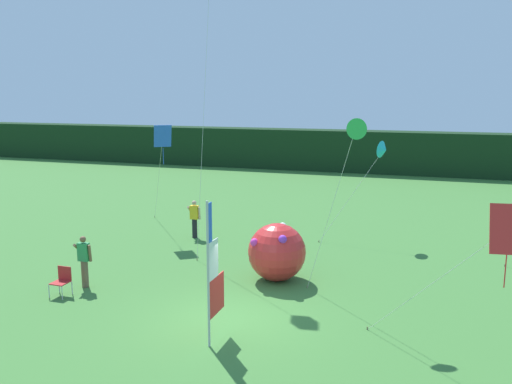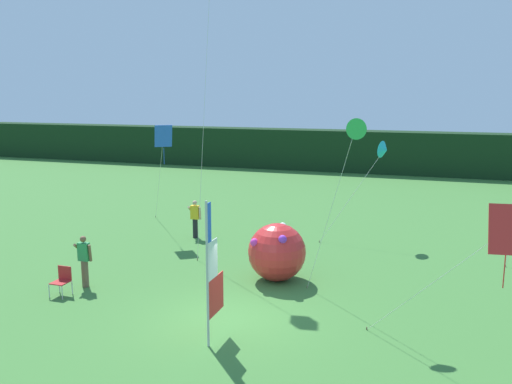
# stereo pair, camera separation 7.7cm
# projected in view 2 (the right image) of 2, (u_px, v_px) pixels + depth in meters

# --- Properties ---
(ground_plane) EXTENTS (120.00, 120.00, 0.00)m
(ground_plane) POSITION_uv_depth(u_px,v_px,m) (229.00, 319.00, 15.09)
(ground_plane) COLOR #3D7533
(distant_treeline) EXTENTS (80.00, 2.40, 3.24)m
(distant_treeline) POSITION_uv_depth(u_px,v_px,m) (367.00, 151.00, 42.67)
(distant_treeline) COLOR black
(distant_treeline) RESTS_ON ground
(banner_flag) EXTENTS (0.06, 1.03, 3.70)m
(banner_flag) POSITION_uv_depth(u_px,v_px,m) (212.00, 275.00, 13.45)
(banner_flag) COLOR #B7B7BC
(banner_flag) RESTS_ON ground
(person_near_banner) EXTENTS (0.55, 0.48, 1.70)m
(person_near_banner) POSITION_uv_depth(u_px,v_px,m) (84.00, 260.00, 17.47)
(person_near_banner) COLOR brown
(person_near_banner) RESTS_ON ground
(person_mid_field) EXTENTS (0.55, 0.48, 1.64)m
(person_mid_field) POSITION_uv_depth(u_px,v_px,m) (195.00, 218.00, 23.43)
(person_mid_field) COLOR black
(person_mid_field) RESTS_ON ground
(inflatable_balloon) EXTENTS (1.94, 1.94, 1.94)m
(inflatable_balloon) POSITION_uv_depth(u_px,v_px,m) (277.00, 252.00, 18.08)
(inflatable_balloon) COLOR red
(inflatable_balloon) RESTS_ON ground
(folding_chair) EXTENTS (0.51, 0.51, 0.89)m
(folding_chair) POSITION_uv_depth(u_px,v_px,m) (62.00, 279.00, 16.85)
(folding_chair) COLOR #BCBCC1
(folding_chair) RESTS_ON ground
(kite_blue_diamond_1) EXTENTS (2.59, 3.31, 4.87)m
(kite_blue_diamond_1) POSITION_uv_depth(u_px,v_px,m) (163.00, 139.00, 23.32)
(kite_blue_diamond_1) COLOR brown
(kite_blue_diamond_1) RESTS_ON ground
(kite_red_diamond_2) EXTENTS (3.30, 2.65, 4.09)m
(kite_red_diamond_2) POSITION_uv_depth(u_px,v_px,m) (502.00, 234.00, 10.69)
(kite_red_diamond_2) COLOR brown
(kite_red_diamond_2) RESTS_ON ground
(kite_green_delta_3) EXTENTS (1.88, 1.36, 5.54)m
(kite_green_delta_3) POSITION_uv_depth(u_px,v_px,m) (355.00, 130.00, 15.05)
(kite_green_delta_3) COLOR brown
(kite_green_delta_3) RESTS_ON ground
(kite_cyan_delta_4) EXTENTS (2.69, 1.76, 4.23)m
(kite_cyan_delta_4) POSITION_uv_depth(u_px,v_px,m) (384.00, 150.00, 22.62)
(kite_cyan_delta_4) COLOR brown
(kite_cyan_delta_4) RESTS_ON ground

